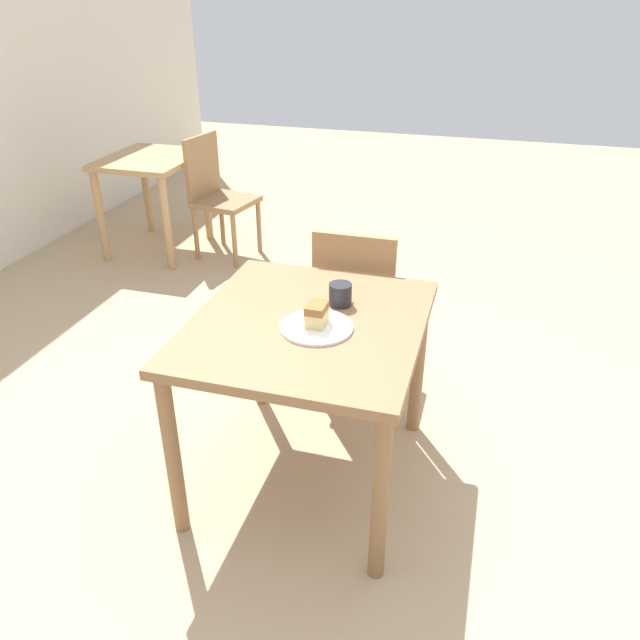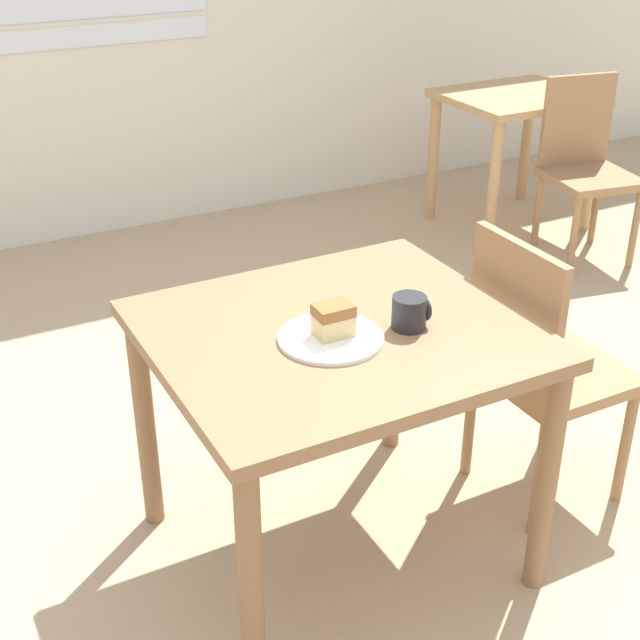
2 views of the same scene
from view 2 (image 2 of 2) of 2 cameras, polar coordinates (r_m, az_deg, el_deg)
ground_plane at (r=2.73m, az=1.78°, el=-16.12°), size 14.00×14.00×0.00m
dining_table_near at (r=2.42m, az=1.10°, el=-2.77°), size 0.98×0.89×0.77m
dining_table_far at (r=5.09m, az=12.41°, el=12.41°), size 0.77×0.65×0.74m
chair_near_window at (r=2.83m, az=13.82°, el=-2.65°), size 0.41×0.41×0.92m
chair_far_corner at (r=4.78m, az=16.60°, el=9.61°), size 0.48×0.48×0.92m
plate at (r=2.31m, az=0.68°, el=-1.16°), size 0.28×0.28×0.01m
cake_slice at (r=2.29m, az=0.86°, el=-0.00°), size 0.10×0.07×0.09m
coffee_mug at (r=2.36m, az=5.80°, el=0.52°), size 0.10×0.09×0.09m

